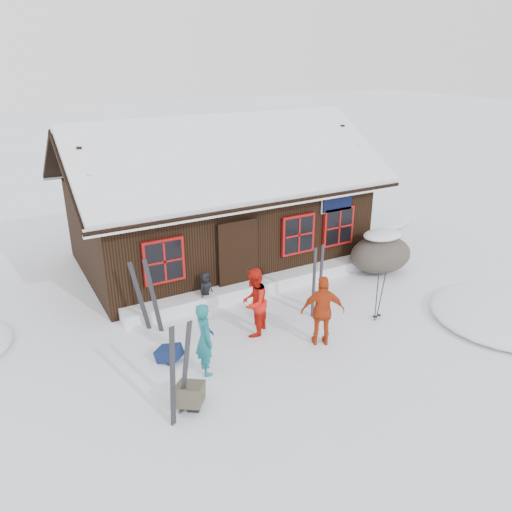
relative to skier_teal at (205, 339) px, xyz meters
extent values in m
plane|color=white|center=(1.30, 0.44, -0.77)|extent=(120.00, 120.00, 0.00)
cube|color=black|center=(2.80, 5.44, 0.48)|extent=(8.00, 5.00, 2.50)
cube|color=black|center=(2.80, 3.96, 2.58)|extent=(8.90, 3.14, 1.88)
cube|color=black|center=(2.80, 6.91, 2.58)|extent=(8.90, 3.14, 1.88)
cube|color=white|center=(2.80, 3.96, 2.72)|extent=(8.72, 3.07, 1.86)
cube|color=white|center=(2.80, 6.91, 2.72)|extent=(8.72, 3.07, 1.86)
cube|color=white|center=(2.80, 5.44, 3.45)|extent=(8.81, 0.22, 0.14)
cube|color=silver|center=(2.80, 2.49, 1.71)|extent=(8.90, 0.10, 0.20)
cube|color=black|center=(2.20, 2.89, 0.23)|extent=(1.00, 0.10, 2.00)
cube|color=black|center=(5.40, 2.86, 1.38)|extent=(1.00, 0.06, 0.60)
cube|color=maroon|center=(0.20, 2.88, 0.58)|extent=(1.04, 0.10, 1.14)
cube|color=black|center=(0.20, 2.84, 0.58)|extent=(0.90, 0.04, 1.00)
cube|color=maroon|center=(4.10, 2.88, 0.58)|extent=(1.04, 0.10, 1.14)
cube|color=black|center=(4.10, 2.84, 0.58)|extent=(0.90, 0.04, 1.00)
cube|color=maroon|center=(5.50, 2.88, 0.58)|extent=(1.04, 0.10, 1.14)
cube|color=black|center=(5.50, 2.84, 0.58)|extent=(0.90, 0.04, 1.00)
cube|color=white|center=(2.80, 2.69, -0.60)|extent=(7.60, 0.60, 0.35)
ellipsoid|color=white|center=(7.30, -1.56, -0.77)|extent=(3.60, 3.60, 0.43)
ellipsoid|color=white|center=(9.30, 6.44, -0.77)|extent=(4.00, 4.00, 0.48)
imported|color=#16646C|center=(0.00, 0.00, 0.00)|extent=(0.44, 0.61, 1.55)
imported|color=red|center=(1.57, 0.83, 0.04)|extent=(1.00, 0.98, 1.62)
imported|color=#B43612|center=(2.68, -0.27, 0.04)|extent=(1.04, 0.79, 1.64)
imported|color=black|center=(1.17, 2.64, -0.31)|extent=(0.54, 0.48, 0.93)
ellipsoid|color=#544D43|center=(6.55, 2.14, -0.24)|extent=(1.93, 1.45, 1.06)
ellipsoid|color=white|center=(6.55, 2.14, 0.23)|extent=(1.22, 0.88, 0.27)
cube|color=black|center=(-1.06, -1.05, 0.11)|extent=(0.27, 0.27, 1.87)
cube|color=black|center=(-0.78, -0.92, 0.11)|extent=(0.37, 0.08, 1.87)
cube|color=black|center=(-0.63, 2.22, 0.10)|extent=(0.42, 0.07, 1.83)
cube|color=black|center=(-0.36, 2.09, 0.10)|extent=(0.29, 0.32, 1.83)
cube|color=black|center=(3.24, 0.87, 0.09)|extent=(0.13, 0.09, 1.84)
cube|color=black|center=(3.52, 0.98, 0.09)|extent=(0.14, 0.07, 1.84)
cylinder|color=black|center=(4.46, -0.03, -0.16)|extent=(0.09, 0.12, 1.31)
cylinder|color=black|center=(4.60, -0.03, -0.16)|extent=(0.09, 0.12, 1.31)
cube|color=#101E45|center=(-0.53, 0.71, -0.64)|extent=(0.61, 0.62, 0.27)
cube|color=#42402F|center=(-0.69, -0.83, -0.60)|extent=(0.76, 0.80, 0.35)
camera|label=1|loc=(-3.26, -7.95, 5.28)|focal=35.00mm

